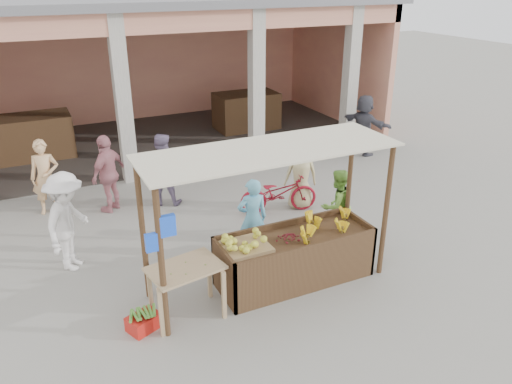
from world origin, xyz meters
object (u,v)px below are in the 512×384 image
fruit_stall (295,259)px  vendor_blue (252,216)px  side_table (186,275)px  vendor_green (337,204)px  motorcycle (279,192)px  red_crate (144,322)px

fruit_stall → vendor_blue: size_ratio=1.60×
fruit_stall → side_table: size_ratio=2.24×
vendor_green → motorcycle: size_ratio=0.87×
side_table → vendor_green: bearing=7.0°
vendor_blue → vendor_green: size_ratio=1.06×
fruit_stall → red_crate: fruit_stall is taller
side_table → red_crate: (-0.69, -0.03, -0.60)m
fruit_stall → motorcycle: size_ratio=1.47×
fruit_stall → vendor_blue: 1.14m
fruit_stall → vendor_blue: (-0.30, 1.01, 0.41)m
vendor_blue → vendor_green: vendor_blue is taller
side_table → vendor_green: size_ratio=0.76×
red_crate → motorcycle: motorcycle is taller
motorcycle → fruit_stall: bearing=171.3°
fruit_stall → red_crate: bearing=-176.2°
fruit_stall → vendor_blue: bearing=106.8°
red_crate → vendor_blue: bearing=3.8°
vendor_green → side_table: bearing=11.9°
fruit_stall → motorcycle: 2.64m
motorcycle → red_crate: bearing=139.3°
fruit_stall → side_table: side_table is taller
red_crate → vendor_blue: (2.32, 1.19, 0.70)m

